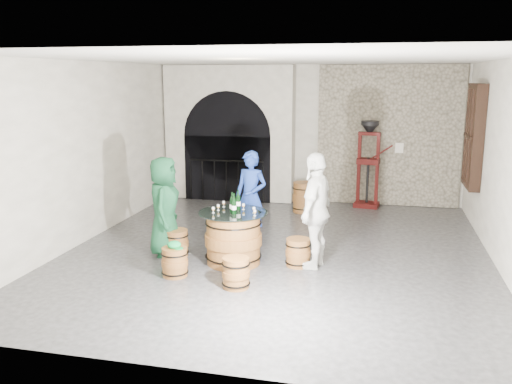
% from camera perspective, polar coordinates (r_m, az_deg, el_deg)
% --- Properties ---
extents(ground, '(8.00, 8.00, 0.00)m').
position_cam_1_polar(ground, '(9.35, 2.28, -6.20)').
color(ground, '#29292B').
rests_on(ground, ground).
extents(wall_back, '(8.00, 0.00, 8.00)m').
position_cam_1_polar(wall_back, '(12.90, 5.71, 6.10)').
color(wall_back, silver).
rests_on(wall_back, ground).
extents(wall_front, '(8.00, 0.00, 8.00)m').
position_cam_1_polar(wall_front, '(5.18, -5.98, -2.90)').
color(wall_front, silver).
rests_on(wall_front, ground).
extents(wall_left, '(0.00, 8.00, 8.00)m').
position_cam_1_polar(wall_left, '(10.22, -17.35, 4.04)').
color(wall_left, silver).
rests_on(wall_left, ground).
extents(wall_right, '(0.00, 8.00, 8.00)m').
position_cam_1_polar(wall_right, '(9.01, 24.80, 2.47)').
color(wall_right, silver).
rests_on(wall_right, ground).
extents(ceiling, '(8.00, 8.00, 0.00)m').
position_cam_1_polar(ceiling, '(8.88, 2.45, 13.80)').
color(ceiling, beige).
rests_on(ceiling, wall_back).
extents(stone_facing_panel, '(3.20, 0.12, 3.18)m').
position_cam_1_polar(stone_facing_panel, '(12.73, 13.77, 5.74)').
color(stone_facing_panel, gray).
rests_on(stone_facing_panel, ground).
extents(arched_opening, '(3.10, 0.60, 3.19)m').
position_cam_1_polar(arched_opening, '(13.03, -2.80, 6.12)').
color(arched_opening, silver).
rests_on(arched_opening, ground).
extents(shuttered_window, '(0.23, 1.10, 2.00)m').
position_cam_1_polar(shuttered_window, '(11.31, 21.93, 5.47)').
color(shuttered_window, black).
rests_on(shuttered_window, wall_right).
extents(barrel_table, '(1.10, 1.10, 0.84)m').
position_cam_1_polar(barrel_table, '(8.63, -2.39, -4.85)').
color(barrel_table, brown).
rests_on(barrel_table, ground).
extents(barrel_stool_left, '(0.41, 0.41, 0.44)m').
position_cam_1_polar(barrel_stool_left, '(9.13, -8.36, -5.34)').
color(barrel_stool_left, brown).
rests_on(barrel_stool_left, ground).
extents(barrel_stool_far, '(0.41, 0.41, 0.44)m').
position_cam_1_polar(barrel_stool_far, '(9.64, -0.74, -4.26)').
color(barrel_stool_far, brown).
rests_on(barrel_stool_far, ground).
extents(barrel_stool_right, '(0.41, 0.41, 0.44)m').
position_cam_1_polar(barrel_stool_right, '(8.59, 4.45, -6.37)').
color(barrel_stool_right, brown).
rests_on(barrel_stool_right, ground).
extents(barrel_stool_near_right, '(0.41, 0.41, 0.44)m').
position_cam_1_polar(barrel_stool_near_right, '(7.72, -2.13, -8.50)').
color(barrel_stool_near_right, brown).
rests_on(barrel_stool_near_right, ground).
extents(barrel_stool_near_left, '(0.41, 0.41, 0.44)m').
position_cam_1_polar(barrel_stool_near_left, '(8.23, -8.55, -7.30)').
color(barrel_stool_near_left, brown).
rests_on(barrel_stool_near_left, ground).
extents(green_cap, '(0.25, 0.20, 0.11)m').
position_cam_1_polar(green_cap, '(8.14, -8.59, -5.53)').
color(green_cap, '#0B8137').
rests_on(green_cap, barrel_stool_near_left).
extents(person_green, '(0.68, 0.90, 1.65)m').
position_cam_1_polar(person_green, '(9.07, -9.63, -1.51)').
color(person_green, '#113F25').
rests_on(person_green, ground).
extents(person_blue, '(0.69, 0.54, 1.66)m').
position_cam_1_polar(person_blue, '(9.62, -0.55, -0.54)').
color(person_blue, navy).
rests_on(person_blue, ground).
extents(person_white, '(0.66, 1.13, 1.82)m').
position_cam_1_polar(person_white, '(8.39, 6.34, -1.95)').
color(person_white, silver).
rests_on(person_white, ground).
extents(wine_bottle_left, '(0.08, 0.08, 0.32)m').
position_cam_1_polar(wine_bottle_left, '(8.45, -2.53, -1.32)').
color(wine_bottle_left, black).
rests_on(wine_bottle_left, barrel_table).
extents(wine_bottle_center, '(0.08, 0.08, 0.32)m').
position_cam_1_polar(wine_bottle_center, '(8.37, -2.34, -1.45)').
color(wine_bottle_center, black).
rests_on(wine_bottle_center, barrel_table).
extents(wine_bottle_right, '(0.08, 0.08, 0.32)m').
position_cam_1_polar(wine_bottle_right, '(8.63, -1.89, -1.03)').
color(wine_bottle_right, black).
rests_on(wine_bottle_right, barrel_table).
extents(tasting_glass_a, '(0.05, 0.05, 0.10)m').
position_cam_1_polar(tasting_glass_a, '(8.46, -4.53, -1.90)').
color(tasting_glass_a, '#A2671F').
rests_on(tasting_glass_a, barrel_table).
extents(tasting_glass_b, '(0.05, 0.05, 0.10)m').
position_cam_1_polar(tasting_glass_b, '(8.43, -0.22, -1.91)').
color(tasting_glass_b, '#A2671F').
rests_on(tasting_glass_b, barrel_table).
extents(tasting_glass_c, '(0.05, 0.05, 0.10)m').
position_cam_1_polar(tasting_glass_c, '(8.84, -3.41, -1.28)').
color(tasting_glass_c, '#A2671F').
rests_on(tasting_glass_c, barrel_table).
extents(tasting_glass_d, '(0.05, 0.05, 0.10)m').
position_cam_1_polar(tasting_glass_d, '(8.66, -1.33, -1.54)').
color(tasting_glass_d, '#A2671F').
rests_on(tasting_glass_d, barrel_table).
extents(tasting_glass_e, '(0.05, 0.05, 0.10)m').
position_cam_1_polar(tasting_glass_e, '(8.26, -0.13, -2.21)').
color(tasting_glass_e, '#A2671F').
rests_on(tasting_glass_e, barrel_table).
extents(tasting_glass_f, '(0.05, 0.05, 0.10)m').
position_cam_1_polar(tasting_glass_f, '(8.61, -4.00, -1.64)').
color(tasting_glass_f, '#A2671F').
rests_on(tasting_glass_f, barrel_table).
extents(side_barrel, '(0.50, 0.50, 0.66)m').
position_cam_1_polar(side_barrel, '(11.93, 5.03, -0.56)').
color(side_barrel, brown).
rests_on(side_barrel, ground).
extents(corking_press, '(0.82, 0.51, 1.96)m').
position_cam_1_polar(corking_press, '(12.47, 11.76, 3.58)').
color(corking_press, '#4D100C').
rests_on(corking_press, ground).
extents(control_box, '(0.18, 0.10, 0.22)m').
position_cam_1_polar(control_box, '(12.69, 14.85, 4.52)').
color(control_box, silver).
rests_on(control_box, wall_back).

